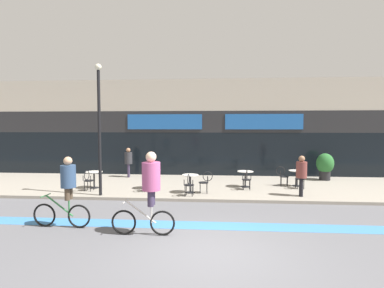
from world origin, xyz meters
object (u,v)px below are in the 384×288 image
object	(u,v)px
planter_pot	(325,165)
pedestrian_near_end	(128,160)
bistro_table_1	(151,177)
lamp_post	(99,120)
bistro_table_0	(94,176)
cafe_chair_4_side	(283,175)
bistro_table_4	(296,175)
cafe_chair_3_near	(247,178)
bistro_table_3	(245,176)
cafe_chair_1_near	(148,180)
cyclist_0	(66,187)
pedestrian_far_end	(301,172)
cyclist_1	(150,185)
bistro_table_2	(190,180)
cafe_chair_4_near	(300,177)
cafe_chair_0_near	(88,179)
cafe_chair_2_near	(189,183)
cafe_chair_2_side	(205,181)

from	to	relation	value
planter_pot	pedestrian_near_end	world-z (taller)	pedestrian_near_end
bistro_table_1	lamp_post	size ratio (longest dim) A/B	0.14
bistro_table_0	cafe_chair_4_side	bearing A→B (deg)	7.65
bistro_table_0	bistro_table_4	size ratio (longest dim) A/B	1.02
cafe_chair_3_near	bistro_table_3	bearing A→B (deg)	1.88
cafe_chair_1_near	cyclist_0	distance (m)	4.46
lamp_post	pedestrian_far_end	bearing A→B (deg)	3.32
bistro_table_3	cafe_chair_1_near	xyz separation A→B (m)	(-4.17, -1.31, -0.00)
cafe_chair_3_near	cyclist_1	world-z (taller)	cyclist_1
bistro_table_2	bistro_table_4	size ratio (longest dim) A/B	1.04
cafe_chair_4_side	cyclist_0	size ratio (longest dim) A/B	0.44
pedestrian_near_end	bistro_table_3	bearing A→B (deg)	144.36
cafe_chair_4_near	cafe_chair_4_side	xyz separation A→B (m)	(-0.63, 0.64, 0.00)
bistro_table_2	cafe_chair_0_near	size ratio (longest dim) A/B	0.84
cafe_chair_4_side	pedestrian_near_end	distance (m)	7.99
cyclist_1	cafe_chair_4_near	bearing A→B (deg)	-134.91
cafe_chair_4_near	cyclist_1	distance (m)	7.91
cafe_chair_0_near	pedestrian_far_end	xyz separation A→B (m)	(8.77, -0.24, 0.44)
bistro_table_0	cyclist_1	world-z (taller)	cyclist_1
cafe_chair_4_near	cafe_chair_3_near	bearing A→B (deg)	98.38
cafe_chair_2_near	pedestrian_far_end	size ratio (longest dim) A/B	0.56
bistro_table_1	cafe_chair_2_side	bearing A→B (deg)	-15.48
bistro_table_2	cafe_chair_2_near	distance (m)	0.63
cafe_chair_3_near	planter_pot	size ratio (longest dim) A/B	0.66
bistro_table_3	cafe_chair_4_near	size ratio (longest dim) A/B	0.80
bistro_table_1	cafe_chair_4_near	distance (m)	6.57
bistro_table_3	cafe_chair_2_side	distance (m)	2.23
bistro_table_1	pedestrian_far_end	distance (m)	6.29
bistro_table_4	lamp_post	size ratio (longest dim) A/B	0.14
bistro_table_0	bistro_table_1	bearing A→B (deg)	1.34
cafe_chair_2_near	cafe_chair_3_near	bearing A→B (deg)	-56.30
cafe_chair_1_near	cafe_chair_4_near	bearing A→B (deg)	-87.69
planter_pot	cafe_chair_2_side	bearing A→B (deg)	-150.22
cafe_chair_2_near	cyclist_0	distance (m)	4.77
lamp_post	cafe_chair_3_near	bearing A→B (deg)	13.71
bistro_table_3	bistro_table_4	size ratio (longest dim) A/B	1.00
bistro_table_4	pedestrian_far_end	size ratio (longest dim) A/B	0.45
bistro_table_1	bistro_table_4	bearing A→B (deg)	9.27
cafe_chair_2_near	bistro_table_0	bearing A→B (deg)	78.16
bistro_table_1	pedestrian_near_end	size ratio (longest dim) A/B	0.47
cafe_chair_3_near	cyclist_0	world-z (taller)	cyclist_0
cafe_chair_4_near	cyclist_0	bearing A→B (deg)	122.82
bistro_table_0	cafe_chair_2_side	bearing A→B (deg)	-6.98
cafe_chair_0_near	cafe_chair_2_near	bearing A→B (deg)	-92.65
bistro_table_2	cafe_chair_2_side	world-z (taller)	cafe_chair_2_side
cafe_chair_2_near	cyclist_1	xyz separation A→B (m)	(-0.69, -3.94, 0.70)
cyclist_1	pedestrian_near_end	distance (m)	8.63
cyclist_0	pedestrian_far_end	bearing A→B (deg)	-151.06
bistro_table_0	cyclist_1	xyz separation A→B (m)	(3.66, -5.18, 0.68)
cafe_chair_2_side	cyclist_1	size ratio (longest dim) A/B	0.41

